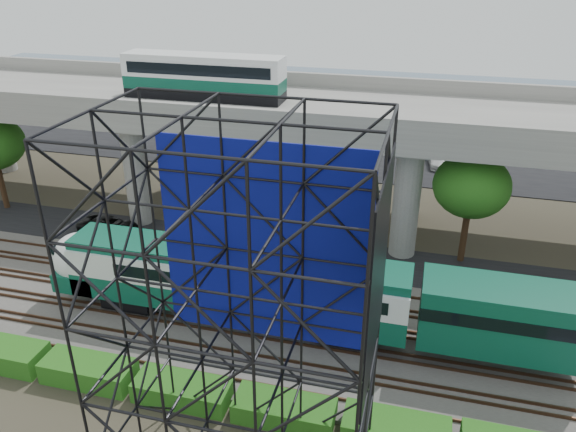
# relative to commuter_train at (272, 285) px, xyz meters

# --- Properties ---
(ground) EXTENTS (140.00, 140.00, 0.00)m
(ground) POSITION_rel_commuter_train_xyz_m (-3.62, -2.00, -2.88)
(ground) COLOR #474233
(ground) RESTS_ON ground
(ballast_bed) EXTENTS (90.00, 12.00, 0.20)m
(ballast_bed) POSITION_rel_commuter_train_xyz_m (-3.62, 0.00, -2.78)
(ballast_bed) COLOR slate
(ballast_bed) RESTS_ON ground
(service_road) EXTENTS (90.00, 5.00, 0.08)m
(service_road) POSITION_rel_commuter_train_xyz_m (-3.62, 8.50, -2.84)
(service_road) COLOR black
(service_road) RESTS_ON ground
(parking_lot) EXTENTS (90.00, 18.00, 0.08)m
(parking_lot) POSITION_rel_commuter_train_xyz_m (-3.62, 32.00, -2.84)
(parking_lot) COLOR black
(parking_lot) RESTS_ON ground
(harbor_water) EXTENTS (140.00, 40.00, 0.03)m
(harbor_water) POSITION_rel_commuter_train_xyz_m (-3.62, 54.00, -2.87)
(harbor_water) COLOR #3F5568
(harbor_water) RESTS_ON ground
(rail_tracks) EXTENTS (90.00, 9.52, 0.16)m
(rail_tracks) POSITION_rel_commuter_train_xyz_m (-3.62, -0.00, -2.60)
(rail_tracks) COLOR #472D1E
(rail_tracks) RESTS_ON ballast_bed
(commuter_train) EXTENTS (29.30, 3.06, 4.30)m
(commuter_train) POSITION_rel_commuter_train_xyz_m (0.00, 0.00, 0.00)
(commuter_train) COLOR black
(commuter_train) RESTS_ON rail_tracks
(overpass) EXTENTS (80.00, 12.00, 12.40)m
(overpass) POSITION_rel_commuter_train_xyz_m (-4.02, 14.00, 5.33)
(overpass) COLOR #9E9B93
(overpass) RESTS_ON ground
(scaffold_tower) EXTENTS (9.36, 6.36, 15.00)m
(scaffold_tower) POSITION_rel_commuter_train_xyz_m (1.81, -9.98, 4.59)
(scaffold_tower) COLOR black
(scaffold_tower) RESTS_ON ground
(hedge_strip) EXTENTS (34.60, 1.80, 1.20)m
(hedge_strip) POSITION_rel_commuter_train_xyz_m (-2.61, -6.30, -2.32)
(hedge_strip) COLOR #1B5714
(hedge_strip) RESTS_ON ground
(trees) EXTENTS (40.94, 16.94, 7.69)m
(trees) POSITION_rel_commuter_train_xyz_m (-8.28, 14.17, 2.69)
(trees) COLOR #382314
(trees) RESTS_ON ground
(suv) EXTENTS (4.79, 2.52, 1.29)m
(suv) POSITION_rel_commuter_train_xyz_m (-14.88, 7.89, -2.16)
(suv) COLOR black
(suv) RESTS_ON service_road
(parked_cars) EXTENTS (36.80, 9.55, 1.32)m
(parked_cars) POSITION_rel_commuter_train_xyz_m (-3.41, 31.42, -2.19)
(parked_cars) COLOR white
(parked_cars) RESTS_ON parking_lot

